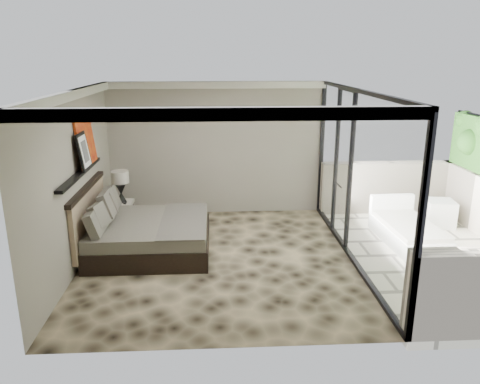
{
  "coord_description": "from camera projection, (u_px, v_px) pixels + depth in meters",
  "views": [
    {
      "loc": [
        -0.04,
        -7.25,
        3.31
      ],
      "look_at": [
        0.39,
        0.4,
        1.06
      ],
      "focal_mm": 35.0,
      "sensor_mm": 36.0,
      "label": 1
    }
  ],
  "objects": [
    {
      "name": "abstract_canvas",
      "position": [
        85.0,
        138.0,
        7.8
      ],
      "size": [
        0.13,
        0.9,
        0.9
      ],
      "primitive_type": "cube",
      "rotation": [
        0.0,
        -0.1,
        0.0
      ],
      "color": "#B6570F",
      "rests_on": "picture_ledge"
    },
    {
      "name": "framed_print",
      "position": [
        84.0,
        151.0,
        7.51
      ],
      "size": [
        0.11,
        0.5,
        0.6
      ],
      "primitive_type": "cube",
      "rotation": [
        0.0,
        -0.14,
        0.0
      ],
      "color": "black",
      "rests_on": "picture_ledge"
    },
    {
      "name": "terrace_slab",
      "position": [
        435.0,
        257.0,
        8.1
      ],
      "size": [
        3.0,
        5.0,
        0.12
      ],
      "primitive_type": "cube",
      "color": "beige",
      "rests_on": "ground"
    },
    {
      "name": "table_lamp",
      "position": [
        120.0,
        182.0,
        9.13
      ],
      "size": [
        0.34,
        0.34,
        0.63
      ],
      "color": "black",
      "rests_on": "nightstand"
    },
    {
      "name": "left_wall",
      "position": [
        75.0,
        181.0,
        7.37
      ],
      "size": [
        0.02,
        5.0,
        2.8
      ],
      "primitive_type": "cube",
      "color": "gray",
      "rests_on": "floor"
    },
    {
      "name": "back_wall",
      "position": [
        216.0,
        149.0,
        9.87
      ],
      "size": [
        4.5,
        0.02,
        2.8
      ],
      "primitive_type": "cube",
      "color": "gray",
      "rests_on": "floor"
    },
    {
      "name": "floor",
      "position": [
        218.0,
        259.0,
        7.88
      ],
      "size": [
        5.0,
        5.0,
        0.0
      ],
      "primitive_type": "plane",
      "color": "black",
      "rests_on": "ground"
    },
    {
      "name": "ottoman",
      "position": [
        439.0,
        213.0,
        9.37
      ],
      "size": [
        0.6,
        0.6,
        0.53
      ],
      "primitive_type": "cube",
      "rotation": [
        0.0,
        0.0,
        -0.14
      ],
      "color": "silver",
      "rests_on": "terrace_slab"
    },
    {
      "name": "glass_wall",
      "position": [
        355.0,
        177.0,
        7.61
      ],
      "size": [
        0.08,
        5.0,
        2.8
      ],
      "primitive_type": "cube",
      "color": "white",
      "rests_on": "floor"
    },
    {
      "name": "lounger",
      "position": [
        407.0,
        231.0,
        8.58
      ],
      "size": [
        0.94,
        1.77,
        0.68
      ],
      "rotation": [
        0.0,
        0.0,
        0.05
      ],
      "color": "white",
      "rests_on": "terrace_slab"
    },
    {
      "name": "bed",
      "position": [
        144.0,
        233.0,
        8.12
      ],
      "size": [
        2.07,
        2.01,
        1.15
      ],
      "color": "black",
      "rests_on": "floor"
    },
    {
      "name": "nightstand",
      "position": [
        122.0,
        216.0,
        9.32
      ],
      "size": [
        0.51,
        0.51,
        0.47
      ],
      "primitive_type": "cube",
      "rotation": [
        0.0,
        0.0,
        -0.09
      ],
      "color": "black",
      "rests_on": "floor"
    },
    {
      "name": "picture_ledge",
      "position": [
        80.0,
        173.0,
        7.44
      ],
      "size": [
        0.12,
        2.2,
        0.05
      ],
      "primitive_type": "cube",
      "color": "black",
      "rests_on": "left_wall"
    },
    {
      "name": "ceiling",
      "position": [
        216.0,
        91.0,
        7.1
      ],
      "size": [
        4.5,
        5.0,
        0.02
      ],
      "primitive_type": "cube",
      "color": "silver",
      "rests_on": "back_wall"
    }
  ]
}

